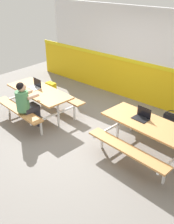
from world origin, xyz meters
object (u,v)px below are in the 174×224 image
Objects in this scene: laptop_dark at (142,116)px; backpack_dark at (51,90)px; laptop_silver at (35,86)px; student_nearer at (26,102)px; tote_bag_bright at (170,121)px; picnic_table_left at (39,96)px; picnic_table_right at (147,130)px.

backpack_dark is at bearing 170.31° from laptop_dark.
laptop_silver is 0.77× the size of backpack_dark.
backpack_dark is (-0.96, 1.61, -0.49)m from student_nearer.
picnic_table_left is at bearing -149.03° from tote_bag_bright.
picnic_table_left is at bearing 111.40° from student_nearer.
picnic_table_left is at bearing -15.56° from laptop_silver.
laptop_dark reaches higher than picnic_table_right.
picnic_table_left is 0.64m from student_nearer.
student_nearer is at bearing -138.71° from tote_bag_bright.
picnic_table_left is 2.89m from picnic_table_right.
picnic_table_left is 4.36× the size of backpack_dark.
laptop_dark reaches higher than backpack_dark.
tote_bag_bright is at bearing 41.29° from student_nearer.
laptop_silver reaches higher than picnic_table_left.
student_nearer reaches higher than picnic_table_left.
laptop_silver is at bearing 123.79° from student_nearer.
picnic_table_right is 5.68× the size of laptop_silver.
picnic_table_right is at bearing -10.03° from backpack_dark.
laptop_silver is at bearing -151.53° from tote_bag_bright.
tote_bag_bright is at bearing 28.47° from laptop_silver.
picnic_table_left reaches higher than backpack_dark.
picnic_table_left is 5.68× the size of laptop_dark.
backpack_dark is (-0.53, 0.98, -0.57)m from laptop_silver.
laptop_silver is (-0.42, 0.63, 0.08)m from student_nearer.
backpack_dark is at bearing 169.97° from picnic_table_right.
picnic_table_left is 2.72m from laptop_dark.
tote_bag_bright is (0.13, 1.23, -0.59)m from laptop_dark.
picnic_table_right is 2.81m from student_nearer.
student_nearer is at bearing -68.60° from picnic_table_left.
laptop_silver is (-3.06, -0.34, 0.21)m from picnic_table_right.
laptop_dark reaches higher than picnic_table_left.
picnic_table_left is 1.59× the size of student_nearer.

